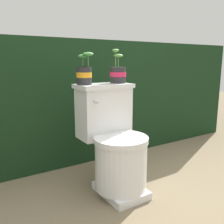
% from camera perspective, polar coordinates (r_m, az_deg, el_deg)
% --- Properties ---
extents(ground_plane, '(12.00, 12.00, 0.00)m').
position_cam_1_polar(ground_plane, '(1.91, 4.92, -17.68)').
color(ground_plane, '#75664C').
extents(hedge_backdrop, '(3.77, 0.92, 1.12)m').
position_cam_1_polar(hedge_backdrop, '(2.67, -9.52, 3.40)').
color(hedge_backdrop, black).
rests_on(hedge_backdrop, ground).
extents(toilet, '(0.41, 0.54, 0.77)m').
position_cam_1_polar(toilet, '(1.81, 0.51, -7.28)').
color(toilet, silver).
rests_on(toilet, ground).
extents(potted_plant_left, '(0.12, 0.11, 0.23)m').
position_cam_1_polar(potted_plant_left, '(1.79, -6.37, 8.85)').
color(potted_plant_left, '#262628').
rests_on(potted_plant_left, toilet).
extents(potted_plant_midleft, '(0.12, 0.12, 0.25)m').
position_cam_1_polar(potted_plant_midleft, '(1.92, 1.38, 8.84)').
color(potted_plant_midleft, '#262628').
rests_on(potted_plant_midleft, toilet).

